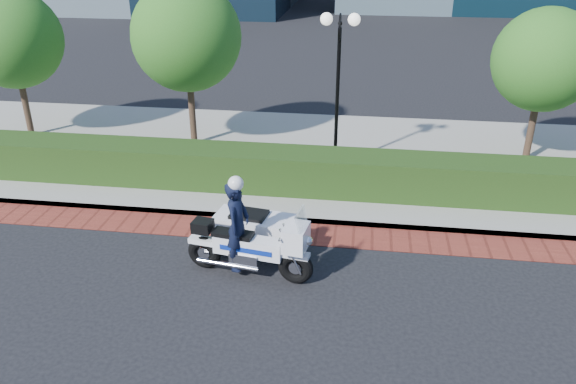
# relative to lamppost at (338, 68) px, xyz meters

# --- Properties ---
(ground) EXTENTS (120.00, 120.00, 0.00)m
(ground) POSITION_rel_lamppost_xyz_m (-1.00, -5.20, -2.96)
(ground) COLOR black
(ground) RESTS_ON ground
(brick_strip) EXTENTS (60.00, 1.00, 0.01)m
(brick_strip) POSITION_rel_lamppost_xyz_m (-1.00, -3.70, -2.95)
(brick_strip) COLOR maroon
(brick_strip) RESTS_ON ground
(sidewalk) EXTENTS (60.00, 8.00, 0.15)m
(sidewalk) POSITION_rel_lamppost_xyz_m (-1.00, 0.80, -2.88)
(sidewalk) COLOR gray
(sidewalk) RESTS_ON ground
(hedge_main) EXTENTS (18.00, 1.20, 1.00)m
(hedge_main) POSITION_rel_lamppost_xyz_m (-1.00, -1.60, -2.31)
(hedge_main) COLOR #1A3311
(hedge_main) RESTS_ON sidewalk
(lamppost) EXTENTS (1.02, 0.70, 4.21)m
(lamppost) POSITION_rel_lamppost_xyz_m (0.00, 0.00, 0.00)
(lamppost) COLOR black
(lamppost) RESTS_ON sidewalk
(tree_a) EXTENTS (3.00, 3.00, 4.58)m
(tree_a) POSITION_rel_lamppost_xyz_m (-10.00, 1.30, 0.26)
(tree_a) COLOR #332319
(tree_a) RESTS_ON sidewalk
(tree_b) EXTENTS (3.20, 3.20, 4.89)m
(tree_b) POSITION_rel_lamppost_xyz_m (-4.50, 1.30, 0.48)
(tree_b) COLOR #332319
(tree_b) RESTS_ON sidewalk
(tree_c) EXTENTS (2.80, 2.80, 4.30)m
(tree_c) POSITION_rel_lamppost_xyz_m (5.50, 1.30, 0.09)
(tree_c) COLOR #332319
(tree_c) RESTS_ON sidewalk
(police_motorcycle) EXTENTS (2.63, 2.05, 2.13)m
(police_motorcycle) POSITION_rel_lamppost_xyz_m (-1.40, -5.10, -2.23)
(police_motorcycle) COLOR black
(police_motorcycle) RESTS_ON ground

